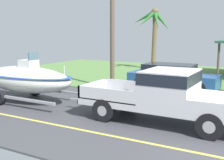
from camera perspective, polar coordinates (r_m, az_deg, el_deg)
name	(u,v)px	position (r m, az deg, el deg)	size (l,w,h in m)	color
pickup_truck_towing	(169,94)	(9.98, 11.10, -2.73)	(5.68, 2.02, 1.84)	silver
boat_on_trailer	(25,79)	(13.61, -16.74, 0.24)	(6.22, 2.36, 2.22)	gray
parked_sedan_near	(172,77)	(16.23, 11.75, 0.59)	(4.76, 1.93, 1.38)	#234C89
palm_tree_near_right	(154,25)	(24.31, 8.24, 10.73)	(3.33, 2.76, 5.05)	brown
utility_pole	(112,4)	(15.60, 0.06, 14.76)	(0.24, 1.80, 8.81)	brown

